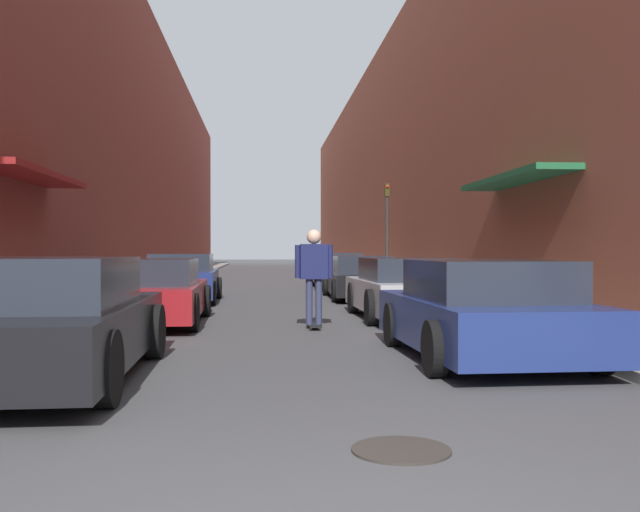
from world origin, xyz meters
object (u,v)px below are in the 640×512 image
parked_car_left_1 (153,292)px  traffic_light (387,223)px  parked_car_left_2 (183,279)px  manhole_cover (401,450)px  skateboarder (314,268)px  parked_car_left_0 (54,321)px  parked_car_right_0 (484,312)px  parked_car_right_3 (338,271)px  parked_car_right_2 (360,278)px  parked_car_right_1 (404,289)px

parked_car_left_1 → traffic_light: bearing=60.0°
parked_car_left_2 → traffic_light: traffic_light is taller
parked_car_left_1 → manhole_cover: 9.31m
parked_car_left_1 → skateboarder: 3.20m
parked_car_left_0 → traffic_light: 18.35m
parked_car_right_0 → traffic_light: size_ratio=1.14×
parked_car_right_3 → traffic_light: 2.68m
parked_car_left_0 → parked_car_left_2: 11.55m
parked_car_left_2 → parked_car_right_0: 11.58m
parked_car_right_2 → manhole_cover: size_ratio=6.60×
parked_car_right_1 → traffic_light: (1.52, 10.57, 1.74)m
parked_car_left_1 → parked_car_right_3: (4.85, 12.44, 0.02)m
skateboarder → traffic_light: traffic_light is taller
parked_car_left_0 → parked_car_right_1: 8.23m
parked_car_left_1 → parked_car_left_2: size_ratio=1.10×
parked_car_left_0 → parked_car_right_3: 18.97m
parked_car_left_1 → traffic_light: 13.03m
parked_car_right_1 → parked_car_right_3: 11.83m
parked_car_left_0 → parked_car_left_1: size_ratio=1.03×
parked_car_right_2 → traffic_light: (1.60, 4.60, 1.76)m
skateboarder → manhole_cover: size_ratio=2.53×
parked_car_right_0 → parked_car_right_2: 11.33m
parked_car_right_1 → manhole_cover: (-1.90, -9.39, -0.60)m
parked_car_left_2 → parked_car_right_1: 7.14m
parked_car_left_2 → manhole_cover: bearing=-77.9°
skateboarder → traffic_light: 12.76m
parked_car_left_0 → parked_car_right_0: parked_car_left_0 is taller
parked_car_left_2 → parked_car_right_2: (4.93, 0.87, -0.03)m
parked_car_right_0 → parked_car_right_1: (0.03, 5.36, -0.00)m
parked_car_right_1 → manhole_cover: size_ratio=6.11×
manhole_cover → parked_car_right_3: bearing=85.1°
parked_car_left_1 → skateboarder: bearing=-19.1°
parked_car_left_0 → skateboarder: skateboarder is taller
parked_car_right_1 → parked_car_right_3: (-0.09, 11.83, 0.01)m
parked_car_right_3 → parked_car_left_1: bearing=-111.3°
parked_car_right_1 → skateboarder: size_ratio=2.41×
parked_car_left_0 → traffic_light: (6.63, 17.03, 1.71)m
parked_car_left_0 → manhole_cover: parked_car_left_0 is taller
parked_car_left_0 → parked_car_right_2: bearing=68.0°
parked_car_left_1 → manhole_cover: parked_car_left_1 is taller
parked_car_right_2 → parked_car_left_2: bearing=-169.9°
parked_car_left_2 → manhole_cover: (3.10, -14.49, -0.62)m
parked_car_right_3 → skateboarder: 13.61m
traffic_light → parked_car_right_3: bearing=141.8°
parked_car_left_0 → skateboarder: 5.77m
parked_car_left_0 → parked_car_left_1: parked_car_left_0 is taller
parked_car_right_0 → parked_car_right_3: 17.20m
parked_car_left_2 → parked_car_right_3: bearing=53.9°
parked_car_right_2 → manhole_cover: (-1.82, -15.36, -0.59)m
parked_car_right_1 → parked_car_right_3: bearing=90.4°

